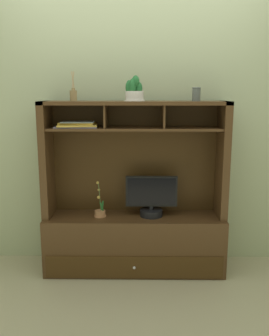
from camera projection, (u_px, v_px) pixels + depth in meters
floor_plane at (134, 269)px, 3.31m from camera, size 6.00×6.00×0.02m
back_wall at (135, 109)px, 3.26m from camera, size 6.00×0.02×2.80m
media_console at (135, 222)px, 3.23m from camera, size 1.54×0.46×1.47m
tv_monitor at (151, 199)px, 3.15m from camera, size 0.44×0.19×0.35m
potted_orchid at (100, 211)px, 3.16m from camera, size 0.11×0.11×0.31m
magazine_stack_left at (77, 125)px, 3.02m from camera, size 0.36×0.23×0.05m
diffuser_bottle at (73, 95)px, 3.01m from camera, size 0.06×0.06×0.24m
potted_succulent at (134, 91)px, 2.97m from camera, size 0.17×0.17×0.20m
ceramic_vase at (196, 94)px, 2.98m from camera, size 0.07×0.07×0.11m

